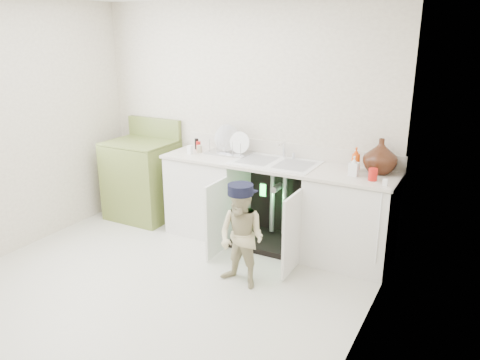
% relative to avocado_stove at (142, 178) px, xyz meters
% --- Properties ---
extents(ground, '(3.50, 3.50, 0.00)m').
position_rel_avocado_stove_xyz_m(ground, '(1.18, -1.18, -0.48)').
color(ground, beige).
rests_on(ground, ground).
extents(room_shell, '(6.00, 5.50, 1.26)m').
position_rel_avocado_stove_xyz_m(room_shell, '(1.18, -1.18, 0.77)').
color(room_shell, silver).
rests_on(room_shell, ground).
extents(counter_run, '(2.44, 1.02, 1.23)m').
position_rel_avocado_stove_xyz_m(counter_run, '(1.76, 0.03, -0.01)').
color(counter_run, white).
rests_on(counter_run, ground).
extents(avocado_stove, '(0.75, 0.65, 1.17)m').
position_rel_avocado_stove_xyz_m(avocado_stove, '(0.00, 0.00, 0.00)').
color(avocado_stove, olive).
rests_on(avocado_stove, ground).
extents(repair_worker, '(0.49, 0.77, 0.94)m').
position_rel_avocado_stove_xyz_m(repair_worker, '(1.82, -0.88, -0.01)').
color(repair_worker, '#C5B98D').
rests_on(repair_worker, ground).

